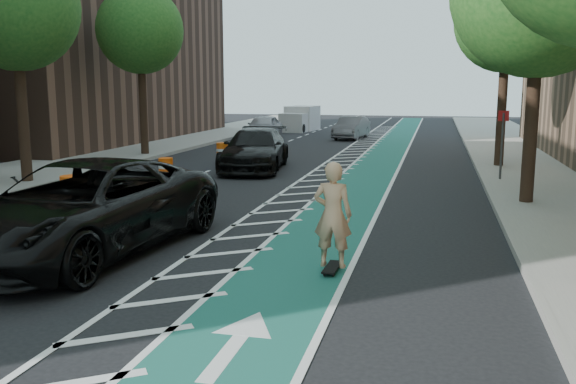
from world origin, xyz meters
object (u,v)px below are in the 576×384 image
(skateboarder, at_px, (333,215))
(suv_near, at_px, (83,208))
(suv_far, at_px, (255,149))
(barrel_a, at_px, (73,196))

(skateboarder, bearing_deg, suv_near, 0.72)
(skateboarder, height_order, suv_far, skateboarder)
(skateboarder, relative_size, barrel_a, 1.86)
(suv_far, bearing_deg, suv_near, -96.30)
(suv_near, height_order, suv_far, suv_near)
(skateboarder, distance_m, suv_far, 13.71)
(suv_near, relative_size, barrel_a, 6.52)
(suv_near, height_order, barrel_a, suv_near)
(skateboarder, xyz_separation_m, suv_near, (-5.00, 0.09, -0.14))
(barrel_a, bearing_deg, suv_far, 77.23)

